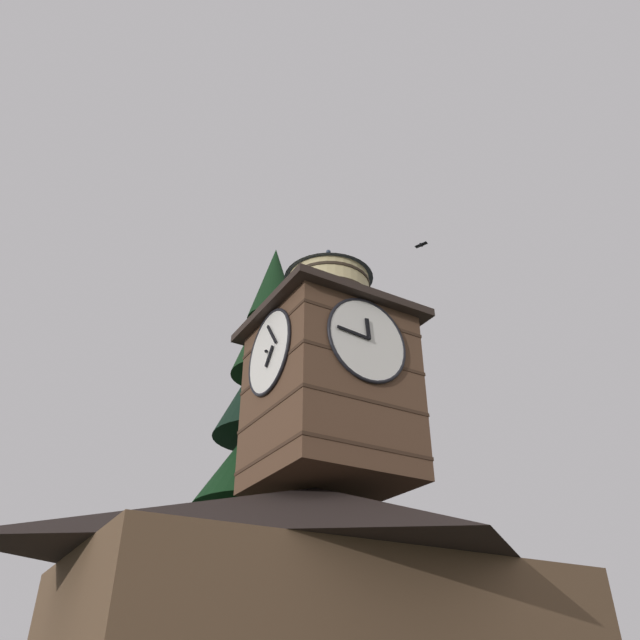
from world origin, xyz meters
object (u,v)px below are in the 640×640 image
(building_main, at_px, (315,607))
(pine_tree_behind, at_px, (265,491))
(moon, at_px, (364,502))
(clock_tower, at_px, (329,374))
(flying_bird_high, at_px, (421,245))

(building_main, height_order, pine_tree_behind, pine_tree_behind)
(pine_tree_behind, relative_size, moon, 8.72)
(clock_tower, distance_m, moon, 33.20)
(building_main, bearing_deg, clock_tower, 166.46)
(building_main, height_order, flying_bird_high, flying_bird_high)
(building_main, bearing_deg, moon, -126.89)
(pine_tree_behind, bearing_deg, moon, -131.24)
(pine_tree_behind, bearing_deg, clock_tower, 87.60)
(building_main, xyz_separation_m, pine_tree_behind, (-0.60, -4.49, 3.96))
(building_main, distance_m, moon, 34.79)
(building_main, height_order, moon, moon)
(building_main, xyz_separation_m, flying_bird_high, (-5.41, -0.70, 13.87))
(building_main, distance_m, pine_tree_behind, 6.02)
(pine_tree_behind, relative_size, flying_bird_high, 31.25)
(clock_tower, height_order, flying_bird_high, flying_bird_high)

